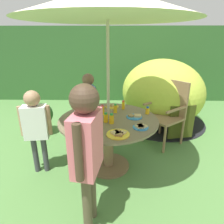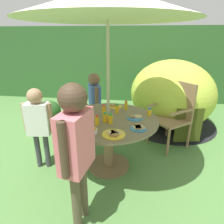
{
  "view_description": "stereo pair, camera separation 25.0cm",
  "coord_description": "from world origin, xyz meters",
  "px_view_note": "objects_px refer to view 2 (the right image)",
  "views": [
    {
      "loc": [
        0.09,
        -2.34,
        1.72
      ],
      "look_at": [
        0.05,
        0.0,
        0.82
      ],
      "focal_mm": 31.64,
      "sensor_mm": 36.0,
      "label": 1
    },
    {
      "loc": [
        0.34,
        -2.32,
        1.72
      ],
      "look_at": [
        0.05,
        0.0,
        0.82
      ],
      "focal_mm": 31.64,
      "sensor_mm": 36.0,
      "label": 2
    }
  ],
  "objects_px": {
    "potted_plant": "(50,114)",
    "plate_near_right": "(114,134)",
    "child_in_pink_shirt": "(76,141)",
    "juice_bottle_mid_left": "(97,120)",
    "patio_umbrella": "(108,3)",
    "juice_bottle_center_back": "(105,117)",
    "plate_near_left": "(135,117)",
    "wooden_chair": "(175,112)",
    "child_in_white_shirt": "(38,119)",
    "snack_bowl": "(91,130)",
    "plate_mid_right": "(85,109)",
    "juice_bottle_spot_a": "(126,105)",
    "cup_near": "(71,128)",
    "plate_far_right": "(115,106)",
    "juice_bottle_far_left": "(110,119)",
    "garden_table": "(109,132)",
    "juice_bottle_spot_b": "(117,109)",
    "juice_bottle_front_edge": "(149,112)",
    "cup_far": "(90,118)",
    "plate_back_edge": "(138,128)",
    "dome_tent": "(171,94)",
    "child_in_blue_shirt": "(95,98)"
  },
  "relations": [
    {
      "from": "child_in_white_shirt",
      "to": "cup_far",
      "type": "bearing_deg",
      "value": -5.53
    },
    {
      "from": "patio_umbrella",
      "to": "juice_bottle_spot_a",
      "type": "distance_m",
      "value": 1.33
    },
    {
      "from": "juice_bottle_far_left",
      "to": "juice_bottle_front_edge",
      "type": "distance_m",
      "value": 0.58
    },
    {
      "from": "juice_bottle_spot_a",
      "to": "plate_mid_right",
      "type": "bearing_deg",
      "value": -169.82
    },
    {
      "from": "plate_far_right",
      "to": "child_in_pink_shirt",
      "type": "bearing_deg",
      "value": -97.61
    },
    {
      "from": "potted_plant",
      "to": "child_in_white_shirt",
      "type": "distance_m",
      "value": 1.24
    },
    {
      "from": "child_in_pink_shirt",
      "to": "juice_bottle_far_left",
      "type": "xyz_separation_m",
      "value": [
        0.19,
        0.77,
        -0.1
      ]
    },
    {
      "from": "garden_table",
      "to": "plate_near_left",
      "type": "height_order",
      "value": "plate_near_left"
    },
    {
      "from": "dome_tent",
      "to": "child_in_white_shirt",
      "type": "bearing_deg",
      "value": -149.44
    },
    {
      "from": "juice_bottle_spot_a",
      "to": "juice_bottle_front_edge",
      "type": "bearing_deg",
      "value": -29.96
    },
    {
      "from": "snack_bowl",
      "to": "juice_bottle_far_left",
      "type": "height_order",
      "value": "juice_bottle_far_left"
    },
    {
      "from": "snack_bowl",
      "to": "plate_mid_right",
      "type": "relative_size",
      "value": 0.58
    },
    {
      "from": "garden_table",
      "to": "juice_bottle_spot_b",
      "type": "height_order",
      "value": "juice_bottle_spot_b"
    },
    {
      "from": "cup_far",
      "to": "potted_plant",
      "type": "bearing_deg",
      "value": 133.86
    },
    {
      "from": "garden_table",
      "to": "plate_near_left",
      "type": "relative_size",
      "value": 6.3
    },
    {
      "from": "wooden_chair",
      "to": "juice_bottle_spot_a",
      "type": "height_order",
      "value": "wooden_chair"
    },
    {
      "from": "plate_mid_right",
      "to": "juice_bottle_spot_b",
      "type": "height_order",
      "value": "juice_bottle_spot_b"
    },
    {
      "from": "wooden_chair",
      "to": "juice_bottle_center_back",
      "type": "relative_size",
      "value": 8.52
    },
    {
      "from": "plate_mid_right",
      "to": "juice_bottle_far_left",
      "type": "distance_m",
      "value": 0.59
    },
    {
      "from": "wooden_chair",
      "to": "juice_bottle_mid_left",
      "type": "distance_m",
      "value": 1.46
    },
    {
      "from": "juice_bottle_spot_b",
      "to": "cup_near",
      "type": "bearing_deg",
      "value": -125.17
    },
    {
      "from": "child_in_pink_shirt",
      "to": "cup_near",
      "type": "distance_m",
      "value": 0.55
    },
    {
      "from": "juice_bottle_far_left",
      "to": "juice_bottle_spot_a",
      "type": "distance_m",
      "value": 0.53
    },
    {
      "from": "patio_umbrella",
      "to": "potted_plant",
      "type": "distance_m",
      "value": 2.36
    },
    {
      "from": "child_in_white_shirt",
      "to": "plate_near_left",
      "type": "bearing_deg",
      "value": 0.68
    },
    {
      "from": "patio_umbrella",
      "to": "plate_near_left",
      "type": "distance_m",
      "value": 1.35
    },
    {
      "from": "child_in_white_shirt",
      "to": "plate_mid_right",
      "type": "bearing_deg",
      "value": 28.74
    },
    {
      "from": "snack_bowl",
      "to": "cup_far",
      "type": "height_order",
      "value": "same"
    },
    {
      "from": "wooden_chair",
      "to": "child_in_white_shirt",
      "type": "distance_m",
      "value": 2.07
    },
    {
      "from": "juice_bottle_mid_left",
      "to": "juice_bottle_spot_a",
      "type": "distance_m",
      "value": 0.66
    },
    {
      "from": "wooden_chair",
      "to": "cup_far",
      "type": "xyz_separation_m",
      "value": [
        -1.19,
        -0.85,
        0.18
      ]
    },
    {
      "from": "dome_tent",
      "to": "potted_plant",
      "type": "height_order",
      "value": "dome_tent"
    },
    {
      "from": "potted_plant",
      "to": "plate_near_right",
      "type": "height_order",
      "value": "plate_near_right"
    },
    {
      "from": "plate_back_edge",
      "to": "juice_bottle_spot_b",
      "type": "distance_m",
      "value": 0.57
    },
    {
      "from": "potted_plant",
      "to": "plate_near_right",
      "type": "relative_size",
      "value": 2.36
    },
    {
      "from": "plate_far_right",
      "to": "plate_near_left",
      "type": "relative_size",
      "value": 0.98
    },
    {
      "from": "plate_back_edge",
      "to": "plate_far_right",
      "type": "bearing_deg",
      "value": 115.71
    },
    {
      "from": "snack_bowl",
      "to": "juice_bottle_mid_left",
      "type": "distance_m",
      "value": 0.22
    },
    {
      "from": "child_in_blue_shirt",
      "to": "juice_bottle_mid_left",
      "type": "relative_size",
      "value": 9.27
    },
    {
      "from": "juice_bottle_far_left",
      "to": "juice_bottle_mid_left",
      "type": "bearing_deg",
      "value": -157.07
    },
    {
      "from": "snack_bowl",
      "to": "plate_back_edge",
      "type": "relative_size",
      "value": 0.77
    },
    {
      "from": "child_in_white_shirt",
      "to": "juice_bottle_center_back",
      "type": "distance_m",
      "value": 0.88
    },
    {
      "from": "juice_bottle_center_back",
      "to": "juice_bottle_mid_left",
      "type": "bearing_deg",
      "value": -129.74
    },
    {
      "from": "patio_umbrella",
      "to": "plate_near_left",
      "type": "relative_size",
      "value": 10.85
    },
    {
      "from": "juice_bottle_spot_a",
      "to": "cup_near",
      "type": "xyz_separation_m",
      "value": [
        -0.56,
        -0.78,
        -0.03
      ]
    },
    {
      "from": "wooden_chair",
      "to": "plate_back_edge",
      "type": "relative_size",
      "value": 5.8
    },
    {
      "from": "juice_bottle_center_back",
      "to": "juice_bottle_mid_left",
      "type": "relative_size",
      "value": 0.99
    },
    {
      "from": "child_in_pink_shirt",
      "to": "juice_bottle_mid_left",
      "type": "bearing_deg",
      "value": 6.14
    },
    {
      "from": "child_in_pink_shirt",
      "to": "plate_near_left",
      "type": "distance_m",
      "value": 1.09
    },
    {
      "from": "patio_umbrella",
      "to": "juice_bottle_spot_b",
      "type": "relative_size",
      "value": 17.7
    }
  ]
}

